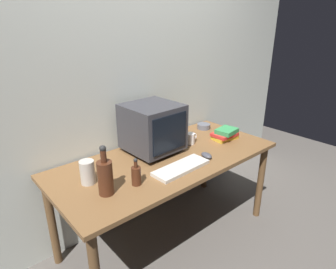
% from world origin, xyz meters
% --- Properties ---
extents(ground_plane, '(6.00, 6.00, 0.00)m').
position_xyz_m(ground_plane, '(0.00, 0.00, 0.00)').
color(ground_plane, '#56514C').
extents(back_wall, '(4.00, 0.08, 2.50)m').
position_xyz_m(back_wall, '(0.00, 0.44, 1.25)').
color(back_wall, beige).
rests_on(back_wall, ground).
extents(desk, '(1.70, 0.77, 0.72)m').
position_xyz_m(desk, '(0.00, 0.00, 0.64)').
color(desk, brown).
rests_on(desk, ground).
extents(crt_monitor, '(0.39, 0.40, 0.37)m').
position_xyz_m(crt_monitor, '(-0.02, 0.16, 0.91)').
color(crt_monitor, '#333338').
rests_on(crt_monitor, desk).
extents(keyboard, '(0.43, 0.17, 0.02)m').
position_xyz_m(keyboard, '(-0.05, -0.20, 0.73)').
color(keyboard, beige).
rests_on(keyboard, desk).
extents(computer_mouse, '(0.08, 0.11, 0.04)m').
position_xyz_m(computer_mouse, '(0.21, -0.19, 0.74)').
color(computer_mouse, '#3F3F47').
rests_on(computer_mouse, desk).
extents(bottle_tall, '(0.09, 0.09, 0.31)m').
position_xyz_m(bottle_tall, '(-0.58, -0.13, 0.83)').
color(bottle_tall, '#472314').
rests_on(bottle_tall, desk).
extents(bottle_short, '(0.06, 0.06, 0.18)m').
position_xyz_m(bottle_short, '(-0.39, -0.16, 0.79)').
color(bottle_short, '#472314').
rests_on(bottle_short, desk).
extents(book_stack, '(0.22, 0.17, 0.10)m').
position_xyz_m(book_stack, '(0.60, -0.05, 0.77)').
color(book_stack, gold).
rests_on(book_stack, desk).
extents(mug, '(0.12, 0.08, 0.09)m').
position_xyz_m(mug, '(0.30, 0.08, 0.77)').
color(mug, white).
rests_on(mug, desk).
extents(cd_spindle, '(0.12, 0.12, 0.04)m').
position_xyz_m(cd_spindle, '(0.65, 0.24, 0.74)').
color(cd_spindle, '#595B66').
rests_on(cd_spindle, desk).
extents(metal_canister, '(0.09, 0.09, 0.15)m').
position_xyz_m(metal_canister, '(-0.61, 0.05, 0.80)').
color(metal_canister, '#B7B2A8').
rests_on(metal_canister, desk).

